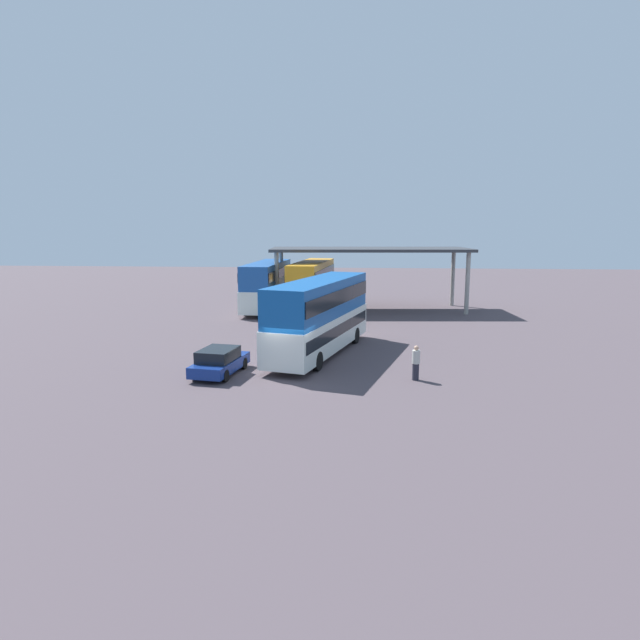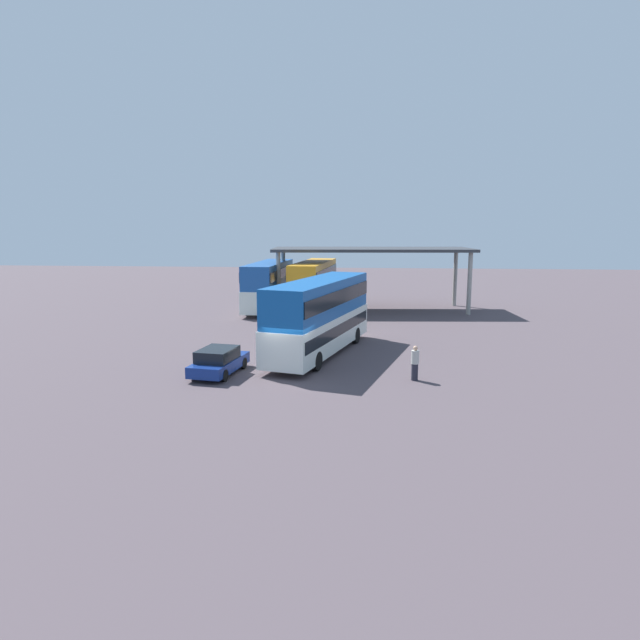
{
  "view_description": "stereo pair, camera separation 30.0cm",
  "coord_description": "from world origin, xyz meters",
  "px_view_note": "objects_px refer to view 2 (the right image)",
  "views": [
    {
      "loc": [
        3.58,
        -25.88,
        7.36
      ],
      "look_at": [
        1.09,
        4.64,
        2.0
      ],
      "focal_mm": 30.34,
      "sensor_mm": 36.0,
      "label": 1
    },
    {
      "loc": [
        3.87,
        -25.86,
        7.36
      ],
      "look_at": [
        1.09,
        4.64,
        2.0
      ],
      "focal_mm": 30.34,
      "sensor_mm": 36.0,
      "label": 2
    }
  ],
  "objects_px": {
    "parked_hatchback": "(219,361)",
    "double_decker_mid_row": "(314,284)",
    "double_decker_main": "(320,314)",
    "double_decker_near_canopy": "(269,284)",
    "pedestrian_waiting": "(415,363)"
  },
  "relations": [
    {
      "from": "parked_hatchback",
      "to": "pedestrian_waiting",
      "type": "relative_size",
      "value": 2.44
    },
    {
      "from": "double_decker_mid_row",
      "to": "double_decker_main",
      "type": "bearing_deg",
      "value": -168.02
    },
    {
      "from": "parked_hatchback",
      "to": "double_decker_near_canopy",
      "type": "distance_m",
      "value": 21.36
    },
    {
      "from": "double_decker_main",
      "to": "double_decker_near_canopy",
      "type": "bearing_deg",
      "value": 35.25
    },
    {
      "from": "parked_hatchback",
      "to": "double_decker_near_canopy",
      "type": "xyz_separation_m",
      "value": [
        -1.38,
        21.25,
        1.62
      ]
    },
    {
      "from": "double_decker_main",
      "to": "parked_hatchback",
      "type": "bearing_deg",
      "value": 151.2
    },
    {
      "from": "double_decker_mid_row",
      "to": "parked_hatchback",
      "type": "bearing_deg",
      "value": 178.03
    },
    {
      "from": "double_decker_main",
      "to": "double_decker_mid_row",
      "type": "height_order",
      "value": "double_decker_main"
    },
    {
      "from": "parked_hatchback",
      "to": "pedestrian_waiting",
      "type": "xyz_separation_m",
      "value": [
        9.69,
        -0.18,
        0.18
      ]
    },
    {
      "from": "parked_hatchback",
      "to": "double_decker_near_canopy",
      "type": "relative_size",
      "value": 0.38
    },
    {
      "from": "double_decker_main",
      "to": "double_decker_near_canopy",
      "type": "distance_m",
      "value": 17.49
    },
    {
      "from": "double_decker_near_canopy",
      "to": "double_decker_mid_row",
      "type": "bearing_deg",
      "value": -84.76
    },
    {
      "from": "double_decker_mid_row",
      "to": "pedestrian_waiting",
      "type": "xyz_separation_m",
      "value": [
        7.12,
        -21.67,
        -1.48
      ]
    },
    {
      "from": "parked_hatchback",
      "to": "double_decker_mid_row",
      "type": "relative_size",
      "value": 0.37
    },
    {
      "from": "double_decker_main",
      "to": "parked_hatchback",
      "type": "relative_size",
      "value": 2.8
    }
  ]
}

